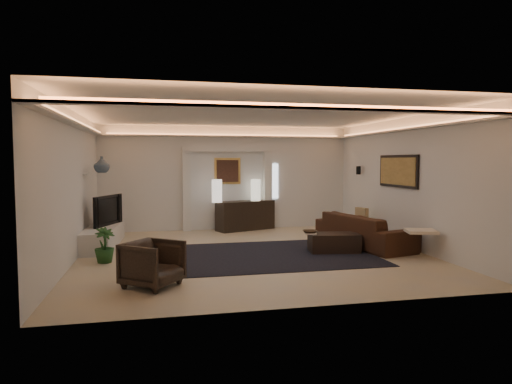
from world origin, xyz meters
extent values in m
plane|color=#D0B786|center=(0.00, 0.00, 0.00)|extent=(7.00, 7.00, 0.00)
plane|color=white|center=(0.00, 0.00, 2.90)|extent=(7.00, 7.00, 0.00)
plane|color=white|center=(0.00, 3.50, 1.45)|extent=(7.00, 0.00, 7.00)
plane|color=white|center=(0.00, -3.50, 1.45)|extent=(7.00, 0.00, 7.00)
plane|color=white|center=(-3.50, 0.00, 1.45)|extent=(0.00, 7.00, 7.00)
plane|color=white|center=(3.50, 0.00, 1.45)|extent=(0.00, 7.00, 7.00)
cube|color=silver|center=(0.00, 0.00, 2.62)|extent=(7.00, 7.00, 0.04)
cube|color=white|center=(1.35, 3.48, 1.35)|extent=(0.25, 0.03, 1.00)
cube|color=black|center=(0.40, -0.20, 0.01)|extent=(4.00, 3.00, 0.01)
cube|color=silver|center=(-1.15, 3.40, 1.10)|extent=(0.22, 0.20, 2.20)
cube|color=silver|center=(1.15, 3.40, 1.10)|extent=(0.22, 0.20, 2.20)
cube|color=silver|center=(0.00, 3.40, 2.25)|extent=(2.52, 0.20, 0.12)
cube|color=tan|center=(0.00, 3.47, 1.65)|extent=(0.74, 0.04, 0.74)
cube|color=#4C2D1E|center=(0.00, 3.44, 1.65)|extent=(0.62, 0.02, 0.62)
cube|color=black|center=(3.47, 0.30, 1.70)|extent=(0.04, 1.64, 0.74)
cube|color=tan|center=(3.44, 0.30, 1.70)|extent=(0.02, 1.50, 0.62)
cylinder|color=black|center=(3.38, 2.20, 1.68)|extent=(0.12, 0.12, 0.22)
cube|color=silver|center=(-3.44, 1.40, 1.65)|extent=(0.10, 0.55, 0.04)
cube|color=black|center=(0.47, 3.25, 0.40)|extent=(1.74, 1.09, 0.83)
cylinder|color=white|center=(-0.36, 2.99, 1.09)|extent=(0.33, 0.33, 0.62)
cylinder|color=white|center=(0.77, 3.25, 1.09)|extent=(0.34, 0.34, 0.60)
cube|color=silver|center=(-3.15, 1.56, 0.23)|extent=(0.76, 2.53, 0.47)
imported|color=black|center=(-3.15, 1.71, 0.80)|extent=(1.17, 0.61, 0.69)
cylinder|color=black|center=(-2.93, 2.62, 0.64)|extent=(0.17, 0.17, 0.37)
imported|color=slate|center=(-3.15, 1.61, 1.85)|extent=(0.42, 0.42, 0.37)
imported|color=#1E461C|center=(-2.93, -0.19, 0.33)|extent=(0.51, 0.51, 0.67)
imported|color=black|center=(2.63, 0.27, 0.36)|extent=(2.65, 1.54, 0.73)
cube|color=silver|center=(3.15, -1.17, 0.55)|extent=(0.66, 0.59, 0.06)
cube|color=tan|center=(3.15, 1.48, 0.55)|extent=(0.21, 0.40, 0.39)
cube|color=black|center=(1.73, -0.18, 0.20)|extent=(1.11, 0.71, 0.39)
imported|color=#332214|center=(1.21, -0.13, 0.45)|extent=(0.35, 0.35, 0.08)
cube|color=silver|center=(1.21, -0.19, 0.42)|extent=(0.28, 0.24, 0.03)
imported|color=#2F1F17|center=(-2.01, -2.06, 0.35)|extent=(1.08, 1.08, 0.71)
camera|label=1|loc=(-1.90, -9.06, 1.94)|focal=31.54mm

